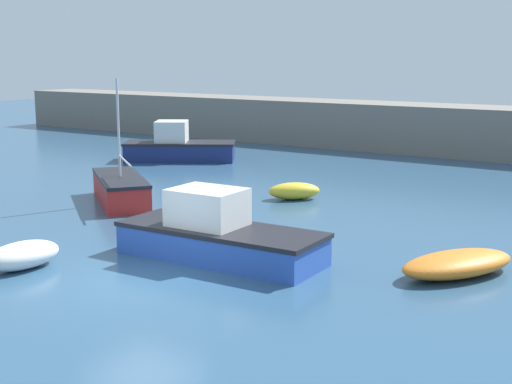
{
  "coord_description": "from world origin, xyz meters",
  "views": [
    {
      "loc": [
        11.48,
        -12.22,
        5.42
      ],
      "look_at": [
        -1.37,
        7.04,
        0.92
      ],
      "focal_mm": 50.0,
      "sensor_mm": 36.0,
      "label": 1
    }
  ],
  "objects": [
    {
      "name": "motorboat_with_cabin",
      "position": [
        -12.08,
        15.86,
        0.7
      ],
      "size": [
        5.9,
        4.81,
        2.05
      ],
      "rotation": [
        0.0,
        0.0,
        0.56
      ],
      "color": "navy",
      "rests_on": "ground_plane"
    },
    {
      "name": "harbor_breakwater",
      "position": [
        0.0,
        26.0,
        1.32
      ],
      "size": [
        66.48,
        3.74,
        2.65
      ],
      "primitive_type": "cube",
      "color": "slate",
      "rests_on": "ground_plane"
    },
    {
      "name": "ground_plane",
      "position": [
        0.0,
        0.0,
        -0.1
      ],
      "size": [
        120.0,
        120.0,
        0.2
      ],
      "primitive_type": "cube",
      "color": "#2D5170"
    },
    {
      "name": "fishing_dinghy_green",
      "position": [
        -3.26,
        -0.93,
        0.35
      ],
      "size": [
        1.31,
        2.19,
        0.7
      ],
      "rotation": [
        0.0,
        0.0,
        1.47
      ],
      "color": "white",
      "rests_on": "ground_plane"
    },
    {
      "name": "sailboat_short_mast",
      "position": [
        -7.02,
        6.48,
        0.51
      ],
      "size": [
        4.58,
        4.03,
        4.58
      ],
      "rotation": [
        0.0,
        0.0,
        2.48
      ],
      "color": "red",
      "rests_on": "ground_plane"
    },
    {
      "name": "motorboat_grey_hull",
      "position": [
        0.35,
        2.6,
        0.65
      ],
      "size": [
        5.79,
        2.23,
        1.88
      ],
      "rotation": [
        0.0,
        0.0,
        0.03
      ],
      "color": "#2D56B7",
      "rests_on": "ground_plane"
    },
    {
      "name": "dinghy_near_pier",
      "position": [
        -1.99,
        10.56,
        0.32
      ],
      "size": [
        2.07,
        2.02,
        0.64
      ],
      "rotation": [
        0.0,
        0.0,
        0.75
      ],
      "color": "yellow",
      "rests_on": "ground_plane"
    },
    {
      "name": "rowboat_blue_near",
      "position": [
        6.21,
        4.7,
        0.3
      ],
      "size": [
        2.85,
        3.6,
        0.6
      ],
      "rotation": [
        0.0,
        0.0,
        4.22
      ],
      "color": "orange",
      "rests_on": "ground_plane"
    }
  ]
}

